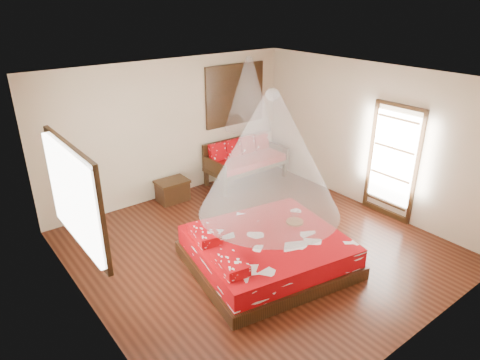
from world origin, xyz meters
name	(u,v)px	position (x,y,z in m)	size (l,w,h in m)	color
room	(259,171)	(0.00, 0.00, 1.40)	(5.54, 5.54, 2.84)	black
bed	(266,251)	(-0.22, -0.47, 0.25)	(2.61, 2.43, 0.65)	black
daybed	(244,158)	(1.60, 2.38, 0.52)	(1.84, 0.82, 0.96)	black
storage_chest	(173,190)	(-0.22, 2.45, 0.23)	(0.64, 0.47, 0.44)	black
shutter_panel	(235,95)	(1.60, 2.72, 1.90)	(1.52, 0.06, 1.32)	black
window_left	(77,195)	(-2.71, 0.20, 1.70)	(0.10, 1.74, 1.34)	black
glazed_door	(392,163)	(2.72, -0.60, 1.07)	(0.08, 1.02, 2.16)	black
wine_tray	(295,219)	(0.45, -0.40, 0.56)	(0.28, 0.28, 0.22)	brown
mosquito_net_main	(271,155)	(-0.20, -0.47, 1.85)	(2.09, 2.09, 1.80)	white
mosquito_net_daybed	(249,94)	(1.60, 2.25, 2.00)	(1.02, 1.02, 1.50)	white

